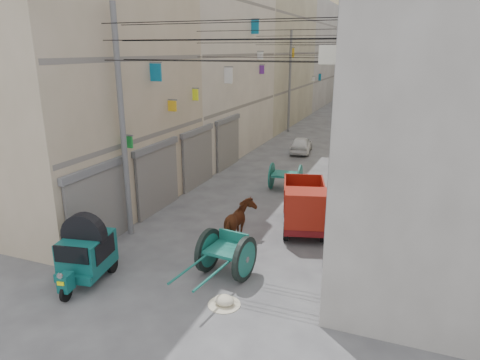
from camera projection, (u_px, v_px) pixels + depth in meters
The scene contains 17 objects.
building_row_left at pixel (262, 50), 40.52m from camera, with size 8.00×62.00×14.00m.
building_row_right at pixel (448, 50), 34.94m from camera, with size 8.00×62.00×14.00m.
end_cap_building at pixel (377, 50), 66.10m from camera, with size 22.00×10.00×13.00m, color #ACA587.
shutters_left at pixel (180, 165), 19.41m from camera, with size 0.18×14.40×2.88m.
signboards at pixel (318, 100), 27.52m from camera, with size 8.22×40.52×5.67m.
ac_units at pixel (352, 17), 12.62m from camera, with size 0.70×6.55×3.35m.
utility_poles at pixel (301, 98), 23.20m from camera, with size 7.40×22.20×8.00m.
overhead_cables at pixel (291, 44), 20.08m from camera, with size 7.40×22.52×1.12m.
auto_rickshaw at pixel (86, 251), 12.39m from camera, with size 1.55×2.32×1.58m.
tonga_cart at pixel (226, 254), 12.72m from camera, with size 1.55×3.09×1.35m.
mini_truck at pixel (304, 210), 15.64m from camera, with size 2.31×3.61×1.88m.
second_cart at pixel (286, 176), 20.59m from camera, with size 1.54×1.38×1.28m.
feed_sack at pixel (224, 300), 11.36m from camera, with size 0.55×0.44×0.27m, color beige.
horse at pixel (239, 224), 14.79m from camera, with size 0.81×1.78×1.50m, color #622E17.
distant_car_white at pixel (301, 145), 28.10m from camera, with size 1.25×3.11×1.06m, color white.
distant_car_grey at pixel (371, 123), 35.87m from camera, with size 1.27×3.65×1.20m, color slate.
distant_car_green at pixel (351, 116), 40.13m from camera, with size 1.62×3.99×1.16m, color #1A4E41.
Camera 1 is at (5.48, -6.09, 6.52)m, focal length 32.00 mm.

